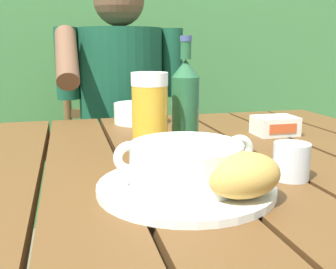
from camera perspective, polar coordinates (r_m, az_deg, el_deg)
dining_table at (r=0.85m, az=-1.97°, el=-8.77°), size 1.32×0.97×0.73m
hedge_backdrop at (r=2.42m, az=-6.54°, el=12.74°), size 3.32×0.89×2.43m
chair_near_diner at (r=1.77m, az=-7.23°, el=-2.66°), size 0.45×0.46×1.00m
person_eating at (r=1.53m, az=-6.61°, el=3.88°), size 0.48×0.47×1.23m
serving_plate at (r=0.64m, az=2.58°, el=-7.52°), size 0.28×0.28×0.01m
soup_bowl at (r=0.62m, az=2.61°, el=-4.04°), size 0.23×0.18×0.07m
bread_roll at (r=0.58m, az=10.81°, el=-5.74°), size 0.14×0.12×0.06m
beer_glass at (r=0.81m, az=-2.69°, el=2.79°), size 0.07×0.07×0.17m
beer_bottle at (r=0.86m, az=2.51°, el=4.50°), size 0.06×0.06×0.25m
water_glass_small at (r=0.72m, az=17.35°, el=-3.67°), size 0.06×0.06×0.06m
butter_tub at (r=1.06m, az=15.16°, el=1.25°), size 0.11×0.08×0.05m
table_knife at (r=0.75m, az=10.72°, el=-4.64°), size 0.15×0.03×0.01m
diner_bowl at (r=1.19m, az=-4.22°, el=3.11°), size 0.15×0.15×0.06m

